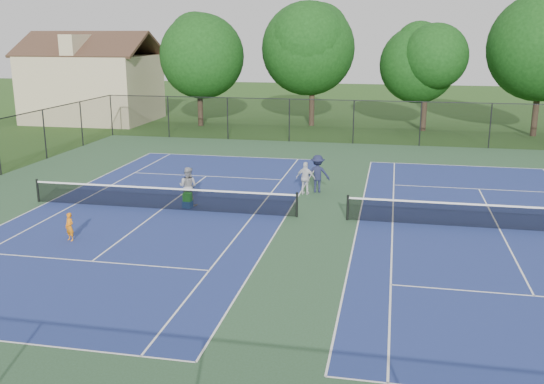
% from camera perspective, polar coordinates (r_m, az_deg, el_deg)
% --- Properties ---
extents(ground, '(140.00, 140.00, 0.00)m').
position_cam_1_polar(ground, '(25.19, 4.71, -2.51)').
color(ground, '#234716').
rests_on(ground, ground).
extents(court_pad, '(36.00, 36.00, 0.01)m').
position_cam_1_polar(court_pad, '(25.18, 4.71, -2.50)').
color(court_pad, '#2A4A2A').
rests_on(court_pad, ground).
extents(tennis_court_left, '(12.00, 23.83, 1.07)m').
position_cam_1_polar(tennis_court_left, '(26.83, -10.30, -1.40)').
color(tennis_court_left, navy).
rests_on(tennis_court_left, ground).
extents(tennis_court_right, '(12.00, 23.83, 1.07)m').
position_cam_1_polar(tennis_court_right, '(25.37, 20.63, -3.08)').
color(tennis_court_right, navy).
rests_on(tennis_court_right, ground).
extents(perimeter_fence, '(36.08, 36.08, 3.02)m').
position_cam_1_polar(perimeter_fence, '(24.76, 4.78, 1.03)').
color(perimeter_fence, black).
rests_on(perimeter_fence, ground).
extents(tree_back_a, '(6.80, 6.80, 9.15)m').
position_cam_1_polar(tree_back_a, '(50.44, -6.92, 13.02)').
color(tree_back_a, '#2D2116').
rests_on(tree_back_a, ground).
extents(tree_back_b, '(7.60, 7.60, 10.03)m').
position_cam_1_polar(tree_back_b, '(50.37, 3.86, 13.72)').
color(tree_back_b, '#2D2116').
rests_on(tree_back_b, ground).
extents(tree_back_c, '(6.00, 6.00, 8.40)m').
position_cam_1_polar(tree_back_c, '(49.00, 14.40, 11.97)').
color(tree_back_c, '#2D2116').
rests_on(tree_back_c, ground).
extents(tree_back_d, '(7.80, 7.80, 10.37)m').
position_cam_1_polar(tree_back_d, '(49.00, 24.16, 12.75)').
color(tree_back_d, '#2D2116').
rests_on(tree_back_d, ground).
extents(clapboard_house, '(10.80, 8.10, 7.65)m').
position_cam_1_polar(clapboard_house, '(55.43, -16.51, 9.62)').
color(clapboard_house, tan).
rests_on(clapboard_house, ground).
extents(child_player, '(0.46, 0.38, 1.06)m').
position_cam_1_polar(child_player, '(23.54, -18.51, -3.13)').
color(child_player, orange).
rests_on(child_player, ground).
extents(instructor, '(0.93, 0.77, 1.75)m').
position_cam_1_polar(instructor, '(27.03, -7.91, 0.52)').
color(instructor, '#969698').
rests_on(instructor, ground).
extents(bystander_a, '(0.95, 0.46, 1.57)m').
position_cam_1_polar(bystander_a, '(28.73, 3.18, 1.30)').
color(bystander_a, silver).
rests_on(bystander_a, ground).
extents(bystander_b, '(1.25, 0.81, 1.82)m').
position_cam_1_polar(bystander_b, '(29.14, 4.30, 1.73)').
color(bystander_b, '#1A1F3A').
rests_on(bystander_b, ground).
extents(ball_crate, '(0.45, 0.37, 0.31)m').
position_cam_1_polar(ball_crate, '(26.83, -7.95, -1.18)').
color(ball_crate, navy).
rests_on(ball_crate, ground).
extents(ball_hopper, '(0.35, 0.30, 0.37)m').
position_cam_1_polar(ball_hopper, '(26.74, -7.97, -0.47)').
color(ball_hopper, green).
rests_on(ball_hopper, ball_crate).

